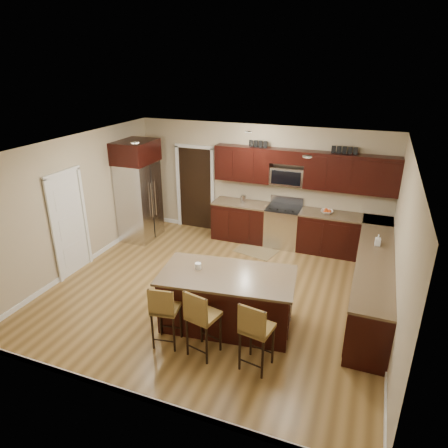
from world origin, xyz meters
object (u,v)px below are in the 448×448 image
at_px(stool_right, 255,329).
at_px(island, 227,301).
at_px(range, 283,226).
at_px(refrigerator, 139,190).
at_px(stool_mid, 201,316).
at_px(stool_left, 164,309).

bearing_deg(stool_right, island, 139.79).
height_order(range, island, range).
xyz_separation_m(island, refrigerator, (-3.16, 2.51, 0.77)).
distance_m(island, stool_mid, 0.88).
relative_size(stool_left, stool_mid, 0.95).
xyz_separation_m(range, stool_mid, (-0.22, -4.13, 0.20)).
relative_size(range, island, 0.50).
bearing_deg(island, refrigerator, 134.04).
height_order(island, refrigerator, refrigerator).
distance_m(range, refrigerator, 3.47).
height_order(stool_left, refrigerator, refrigerator).
bearing_deg(refrigerator, stool_mid, -47.41).
bearing_deg(island, stool_mid, -103.13).
relative_size(island, stool_left, 2.17).
height_order(stool_left, stool_mid, stool_mid).
bearing_deg(stool_mid, stool_right, 12.51).
bearing_deg(island, stool_right, -57.09).
relative_size(stool_right, refrigerator, 0.46).
bearing_deg(refrigerator, stool_left, -53.31).
height_order(island, stool_left, stool_left).
xyz_separation_m(stool_left, stool_right, (1.39, -0.00, 0.03)).
bearing_deg(range, refrigerator, -166.62).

